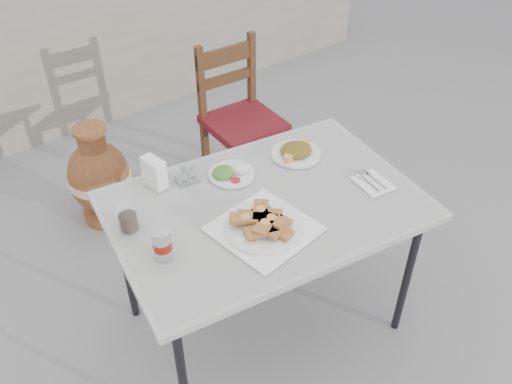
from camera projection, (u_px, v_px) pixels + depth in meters
ground at (252, 342)px, 2.70m from camera, size 80.00×80.00×0.00m
cafe_table at (265, 212)px, 2.34m from camera, size 1.42×1.07×0.79m
pide_plate at (264, 223)px, 2.15m from camera, size 0.41×0.41×0.07m
salad_rice_plate at (231, 172)px, 2.44m from camera, size 0.21×0.21×0.05m
salad_chopped_plate at (296, 151)px, 2.57m from camera, size 0.24×0.24×0.05m
soda_can at (162, 244)px, 2.02m from camera, size 0.07×0.07×0.13m
cola_glass at (128, 219)px, 2.15m from camera, size 0.08×0.08×0.12m
napkin_holder at (154, 173)px, 2.36m from camera, size 0.08×0.12×0.14m
condiment_caddy at (187, 176)px, 2.41m from camera, size 0.11×0.09×0.07m
cutlery_napkin at (371, 181)px, 2.41m from camera, size 0.15×0.19×0.01m
chair at (240, 118)px, 3.40m from camera, size 0.45×0.45×0.97m
terracotta_urn at (100, 178)px, 3.25m from camera, size 0.38×0.38×0.66m
back_wall at (42, 57)px, 3.87m from camera, size 6.00×0.25×1.20m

